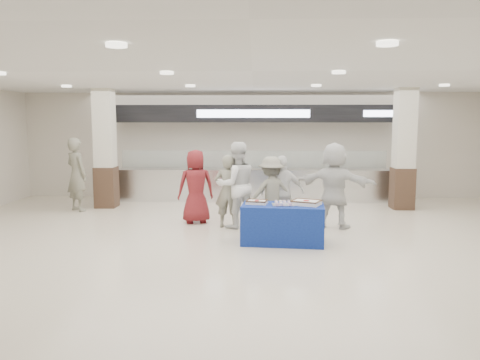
{
  "coord_description": "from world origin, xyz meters",
  "views": [
    {
      "loc": [
        0.05,
        -8.32,
        2.32
      ],
      "look_at": [
        -0.26,
        1.6,
        1.08
      ],
      "focal_mm": 35.0,
      "sensor_mm": 36.0,
      "label": 1
    }
  ],
  "objects_px": {
    "sheet_cake_right": "(306,202)",
    "civilian_white": "(334,185)",
    "display_table": "(283,224)",
    "civilian_maroon": "(196,186)",
    "sheet_cake_left": "(257,202)",
    "soldier_b": "(271,193)",
    "soldier_a": "(228,191)",
    "soldier_bg": "(77,175)",
    "cupcake_tray": "(283,203)",
    "chef_short": "(283,192)",
    "chef_tall": "(236,185)"
  },
  "relations": [
    {
      "from": "civilian_maroon",
      "to": "chef_short",
      "type": "height_order",
      "value": "civilian_maroon"
    },
    {
      "from": "soldier_a",
      "to": "chef_short",
      "type": "xyz_separation_m",
      "value": [
        1.2,
        -0.03,
        -0.01
      ]
    },
    {
      "from": "sheet_cake_right",
      "to": "civilian_maroon",
      "type": "height_order",
      "value": "civilian_maroon"
    },
    {
      "from": "civilian_maroon",
      "to": "soldier_b",
      "type": "height_order",
      "value": "civilian_maroon"
    },
    {
      "from": "chef_tall",
      "to": "civilian_maroon",
      "type": "bearing_deg",
      "value": -47.38
    },
    {
      "from": "cupcake_tray",
      "to": "soldier_bg",
      "type": "height_order",
      "value": "soldier_bg"
    },
    {
      "from": "sheet_cake_right",
      "to": "chef_short",
      "type": "relative_size",
      "value": 0.39
    },
    {
      "from": "chef_tall",
      "to": "sheet_cake_left",
      "type": "bearing_deg",
      "value": 87.16
    },
    {
      "from": "civilian_maroon",
      "to": "soldier_b",
      "type": "relative_size",
      "value": 1.07
    },
    {
      "from": "sheet_cake_left",
      "to": "soldier_bg",
      "type": "xyz_separation_m",
      "value": [
        -4.69,
        3.07,
        0.16
      ]
    },
    {
      "from": "chef_short",
      "to": "sheet_cake_left",
      "type": "bearing_deg",
      "value": 58.61
    },
    {
      "from": "sheet_cake_right",
      "to": "chef_tall",
      "type": "bearing_deg",
      "value": 135.99
    },
    {
      "from": "chef_tall",
      "to": "soldier_bg",
      "type": "bearing_deg",
      "value": -45.73
    },
    {
      "from": "chef_tall",
      "to": "soldier_b",
      "type": "relative_size",
      "value": 1.2
    },
    {
      "from": "cupcake_tray",
      "to": "chef_short",
      "type": "relative_size",
      "value": 0.26
    },
    {
      "from": "sheet_cake_left",
      "to": "soldier_b",
      "type": "xyz_separation_m",
      "value": [
        0.31,
        1.12,
        -0.0
      ]
    },
    {
      "from": "display_table",
      "to": "civilian_maroon",
      "type": "height_order",
      "value": "civilian_maroon"
    },
    {
      "from": "soldier_bg",
      "to": "soldier_b",
      "type": "bearing_deg",
      "value": -164.46
    },
    {
      "from": "sheet_cake_right",
      "to": "display_table",
      "type": "bearing_deg",
      "value": 179.06
    },
    {
      "from": "civilian_white",
      "to": "soldier_b",
      "type": "bearing_deg",
      "value": 29.04
    },
    {
      "from": "chef_tall",
      "to": "soldier_bg",
      "type": "distance_m",
      "value": 4.62
    },
    {
      "from": "sheet_cake_right",
      "to": "civilian_white",
      "type": "xyz_separation_m",
      "value": [
        0.76,
        1.38,
        0.14
      ]
    },
    {
      "from": "civilian_maroon",
      "to": "civilian_white",
      "type": "height_order",
      "value": "civilian_white"
    },
    {
      "from": "chef_short",
      "to": "soldier_b",
      "type": "height_order",
      "value": "chef_short"
    },
    {
      "from": "display_table",
      "to": "civilian_maroon",
      "type": "xyz_separation_m",
      "value": [
        -1.89,
        1.77,
        0.47
      ]
    },
    {
      "from": "display_table",
      "to": "civilian_maroon",
      "type": "distance_m",
      "value": 2.63
    },
    {
      "from": "cupcake_tray",
      "to": "chef_tall",
      "type": "relative_size",
      "value": 0.22
    },
    {
      "from": "sheet_cake_right",
      "to": "civilian_maroon",
      "type": "relative_size",
      "value": 0.37
    },
    {
      "from": "civilian_white",
      "to": "soldier_bg",
      "type": "xyz_separation_m",
      "value": [
        -6.38,
        1.78,
        0.01
      ]
    },
    {
      "from": "civilian_maroon",
      "to": "soldier_a",
      "type": "distance_m",
      "value": 0.88
    },
    {
      "from": "sheet_cake_right",
      "to": "civilian_white",
      "type": "relative_size",
      "value": 0.33
    },
    {
      "from": "chef_short",
      "to": "sheet_cake_right",
      "type": "bearing_deg",
      "value": 99.64
    },
    {
      "from": "chef_short",
      "to": "soldier_b",
      "type": "xyz_separation_m",
      "value": [
        -0.25,
        -0.09,
        -0.01
      ]
    },
    {
      "from": "soldier_bg",
      "to": "cupcake_tray",
      "type": "bearing_deg",
      "value": -174.73
    },
    {
      "from": "soldier_bg",
      "to": "civilian_maroon",
      "type": "bearing_deg",
      "value": -165.94
    },
    {
      "from": "display_table",
      "to": "soldier_b",
      "type": "distance_m",
      "value": 1.28
    },
    {
      "from": "soldier_b",
      "to": "cupcake_tray",
      "type": "bearing_deg",
      "value": 80.65
    },
    {
      "from": "display_table",
      "to": "civilian_white",
      "type": "xyz_separation_m",
      "value": [
        1.2,
        1.38,
        0.56
      ]
    },
    {
      "from": "sheet_cake_left",
      "to": "soldier_b",
      "type": "height_order",
      "value": "soldier_b"
    },
    {
      "from": "civilian_maroon",
      "to": "display_table",
      "type": "bearing_deg",
      "value": 121.57
    },
    {
      "from": "soldier_a",
      "to": "civilian_maroon",
      "type": "bearing_deg",
      "value": -22.63
    },
    {
      "from": "cupcake_tray",
      "to": "civilian_maroon",
      "type": "xyz_separation_m",
      "value": [
        -1.89,
        1.8,
        0.07
      ]
    },
    {
      "from": "chef_short",
      "to": "soldier_b",
      "type": "bearing_deg",
      "value": 14.29
    },
    {
      "from": "sheet_cake_left",
      "to": "civilian_white",
      "type": "xyz_separation_m",
      "value": [
        1.7,
        1.29,
        0.15
      ]
    },
    {
      "from": "soldier_bg",
      "to": "chef_short",
      "type": "bearing_deg",
      "value": -162.61
    },
    {
      "from": "sheet_cake_right",
      "to": "soldier_bg",
      "type": "bearing_deg",
      "value": 150.65
    },
    {
      "from": "civilian_white",
      "to": "cupcake_tray",
      "type": "bearing_deg",
      "value": 71.45
    },
    {
      "from": "civilian_white",
      "to": "sheet_cake_right",
      "type": "bearing_deg",
      "value": 83.14
    },
    {
      "from": "cupcake_tray",
      "to": "civilian_maroon",
      "type": "relative_size",
      "value": 0.24
    },
    {
      "from": "soldier_a",
      "to": "soldier_b",
      "type": "bearing_deg",
      "value": -179.69
    }
  ]
}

